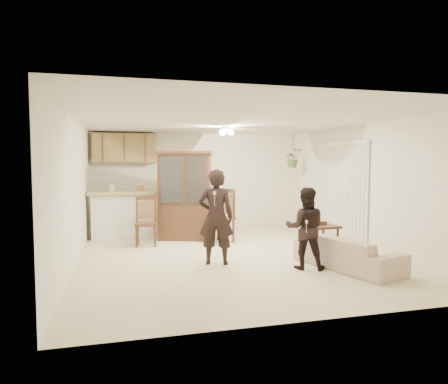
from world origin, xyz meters
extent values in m
plane|color=beige|center=(0.00, 0.00, 0.00)|extent=(6.50, 6.50, 0.00)
cube|color=silver|center=(0.00, 0.00, 2.50)|extent=(5.50, 6.50, 0.02)
cube|color=silver|center=(0.00, 3.25, 1.25)|extent=(5.50, 0.02, 2.50)
cube|color=silver|center=(0.00, -3.25, 1.25)|extent=(5.50, 0.02, 2.50)
cube|color=silver|center=(-2.75, 0.00, 1.25)|extent=(0.02, 6.50, 2.50)
cube|color=silver|center=(2.75, 0.00, 1.25)|extent=(0.02, 6.50, 2.50)
cube|color=white|center=(-1.85, 2.35, 0.50)|extent=(1.60, 0.55, 1.00)
cube|color=tan|center=(-1.85, 2.35, 1.05)|extent=(1.75, 0.70, 0.08)
cube|color=olive|center=(-1.90, 3.07, 2.10)|extent=(1.50, 0.34, 0.70)
imported|color=#2D4F1F|center=(2.30, 2.40, 1.85)|extent=(0.43, 0.37, 0.48)
cylinder|color=black|center=(2.30, 2.40, 2.17)|extent=(0.01, 0.01, 0.65)
imported|color=beige|center=(1.56, -1.39, 0.37)|extent=(1.23, 2.00, 0.73)
imported|color=black|center=(-0.44, -0.57, 0.90)|extent=(0.75, 0.60, 1.80)
imported|color=black|center=(0.90, -1.23, 0.68)|extent=(0.81, 0.73, 1.35)
cube|color=#3A2015|center=(-0.60, 1.75, 0.39)|extent=(1.25, 0.80, 0.77)
cube|color=#3A2015|center=(-0.60, 1.75, 1.36)|extent=(1.23, 0.75, 1.16)
cube|color=#B3BEC4|center=(-0.60, 1.75, 1.36)|extent=(0.96, 0.33, 1.02)
cube|color=#3A2015|center=(-0.60, 1.75, 1.96)|extent=(1.35, 0.85, 0.06)
cube|color=#3A2015|center=(1.50, -0.60, 0.58)|extent=(0.60, 0.60, 0.04)
cube|color=#3A2015|center=(1.50, -0.60, 0.16)|extent=(0.51, 0.51, 0.03)
cube|color=#3A2015|center=(1.50, -0.60, 0.64)|extent=(0.21, 0.15, 0.07)
cube|color=#3A2015|center=(-1.50, 1.33, 0.45)|extent=(0.49, 0.49, 0.05)
cube|color=#9C744E|center=(-1.50, 1.33, 0.72)|extent=(0.34, 0.07, 0.39)
cube|color=#3A2015|center=(-1.50, 1.33, 0.98)|extent=(0.41, 0.08, 0.08)
cube|color=#3A2015|center=(0.07, 1.24, 0.51)|extent=(0.72, 0.72, 0.06)
cube|color=#9C744E|center=(0.07, 1.24, 0.83)|extent=(0.27, 0.32, 0.45)
cube|color=#3A2015|center=(0.07, 1.24, 1.12)|extent=(0.33, 0.39, 0.09)
cube|color=#3A2015|center=(0.18, 2.97, 0.42)|extent=(0.49, 0.49, 0.05)
cube|color=#9C744E|center=(0.18, 2.97, 0.68)|extent=(0.31, 0.09, 0.37)
cube|color=#3A2015|center=(0.18, 2.97, 0.91)|extent=(0.38, 0.10, 0.07)
cube|color=silver|center=(-0.55, -0.93, 1.24)|extent=(0.08, 0.15, 0.04)
cube|color=silver|center=(0.78, -1.51, 0.81)|extent=(0.08, 0.12, 0.04)
camera|label=1|loc=(-1.98, -7.10, 1.70)|focal=32.00mm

